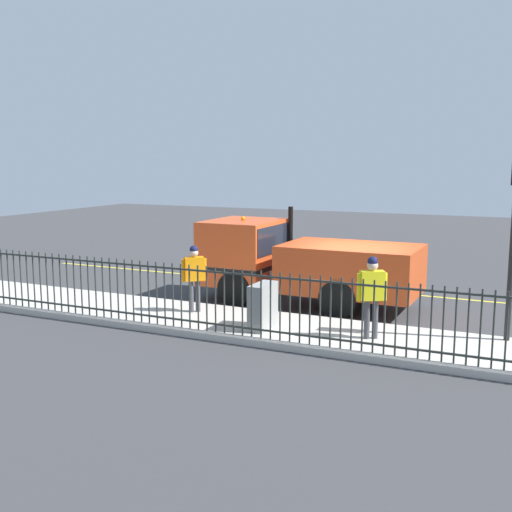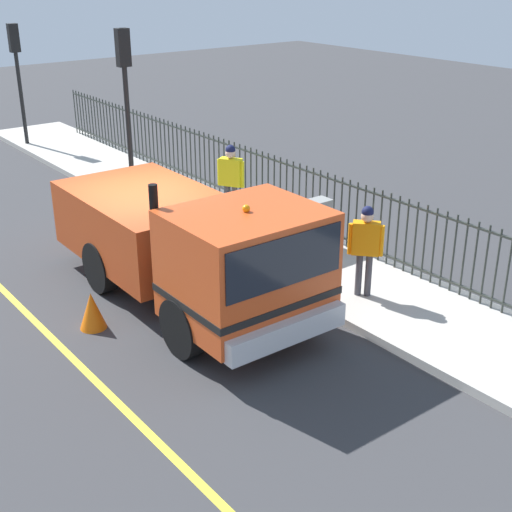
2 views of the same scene
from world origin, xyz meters
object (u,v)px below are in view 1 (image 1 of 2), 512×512
at_px(pedestrian_distant, 372,289).
at_px(traffic_cone, 328,282).
at_px(worker_standing, 194,271).
at_px(work_truck, 292,259).
at_px(utility_cabinet, 263,306).

height_order(pedestrian_distant, traffic_cone, pedestrian_distant).
xyz_separation_m(worker_standing, traffic_cone, (-4.24, 2.09, -0.85)).
bearing_deg(work_truck, utility_cabinet, -169.12).
bearing_deg(utility_cabinet, pedestrian_distant, 96.36).
height_order(worker_standing, pedestrian_distant, pedestrian_distant).
xyz_separation_m(work_truck, utility_cabinet, (3.17, 0.57, -0.57)).
bearing_deg(worker_standing, utility_cabinet, -59.21).
relative_size(worker_standing, traffic_cone, 2.62).
relative_size(work_truck, utility_cabinet, 5.87).
bearing_deg(pedestrian_distant, traffic_cone, 87.35).
height_order(work_truck, utility_cabinet, work_truck).
distance_m(work_truck, traffic_cone, 2.04).
bearing_deg(utility_cabinet, worker_standing, -107.63).
relative_size(utility_cabinet, traffic_cone, 1.61).
distance_m(work_truck, utility_cabinet, 3.27).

